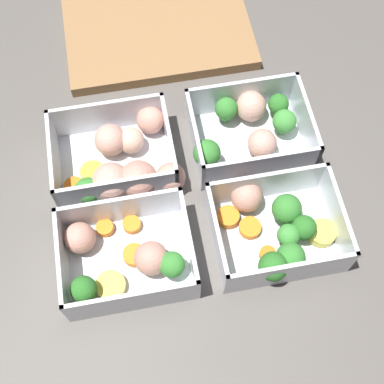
{
  "coord_description": "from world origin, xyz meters",
  "views": [
    {
      "loc": [
        -0.05,
        -0.3,
        0.64
      ],
      "look_at": [
        0.0,
        0.0,
        0.02
      ],
      "focal_mm": 50.0,
      "sensor_mm": 36.0,
      "label": 1
    }
  ],
  "objects_px": {
    "container_near_right": "(276,229)",
    "container_far_left": "(123,162)",
    "container_far_right": "(250,130)",
    "container_near_left": "(125,257)"
  },
  "relations": [
    {
      "from": "container_near_right",
      "to": "container_far_left",
      "type": "relative_size",
      "value": 0.92
    },
    {
      "from": "container_near_right",
      "to": "container_far_left",
      "type": "xyz_separation_m",
      "value": [
        -0.17,
        0.13,
        0.0
      ]
    },
    {
      "from": "container_near_right",
      "to": "container_far_left",
      "type": "bearing_deg",
      "value": 143.78
    },
    {
      "from": "container_near_right",
      "to": "container_far_right",
      "type": "distance_m",
      "value": 0.15
    },
    {
      "from": "container_far_left",
      "to": "container_far_right",
      "type": "height_order",
      "value": "same"
    },
    {
      "from": "container_near_left",
      "to": "container_far_left",
      "type": "xyz_separation_m",
      "value": [
        0.01,
        0.13,
        0.0
      ]
    },
    {
      "from": "container_near_left",
      "to": "container_near_right",
      "type": "xyz_separation_m",
      "value": [
        0.19,
        0.0,
        0.0
      ]
    },
    {
      "from": "container_near_left",
      "to": "container_far_right",
      "type": "relative_size",
      "value": 0.98
    },
    {
      "from": "container_near_left",
      "to": "container_near_right",
      "type": "distance_m",
      "value": 0.19
    },
    {
      "from": "container_far_right",
      "to": "container_near_left",
      "type": "bearing_deg",
      "value": -141.92
    }
  ]
}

